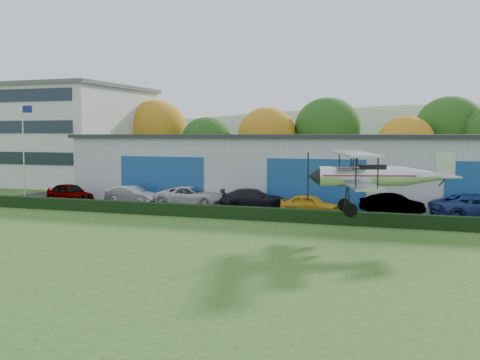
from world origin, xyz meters
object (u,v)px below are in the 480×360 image
(car_3, at_px, (254,199))
(biplane, at_px, (374,174))
(flagpole, at_px, (24,140))
(car_5, at_px, (392,204))
(car_2, at_px, (191,196))
(office_block, at_px, (45,135))
(car_6, at_px, (479,207))
(car_4, at_px, (310,204))
(hangar, at_px, (331,168))
(car_0, at_px, (70,193))
(car_1, at_px, (132,195))

(car_3, height_order, biplane, biplane)
(flagpole, distance_m, car_5, 30.46)
(car_3, bearing_deg, car_2, 72.75)
(office_block, height_order, flagpole, office_block)
(office_block, relative_size, car_6, 3.56)
(car_2, height_order, car_6, car_6)
(car_6, relative_size, biplane, 0.71)
(car_5, bearing_deg, car_3, 112.48)
(flagpole, distance_m, car_4, 25.59)
(car_2, xyz_separation_m, car_5, (14.36, 0.59, -0.04))
(flagpole, height_order, car_5, flagpole)
(hangar, bearing_deg, car_2, -141.90)
(hangar, xyz_separation_m, car_2, (-9.06, -7.11, -1.89))
(hangar, distance_m, car_5, 8.61)
(hangar, bearing_deg, biplane, -72.73)
(car_3, height_order, car_5, car_3)
(office_block, relative_size, car_0, 4.64)
(car_0, xyz_separation_m, car_5, (23.74, 2.17, -0.08))
(car_5, bearing_deg, flagpole, 109.08)
(car_3, bearing_deg, car_4, -130.76)
(car_0, bearing_deg, hangar, -43.33)
(office_block, distance_m, flagpole, 15.33)
(office_block, bearing_deg, flagpole, -58.03)
(office_block, relative_size, car_4, 5.29)
(office_block, height_order, car_1, office_block)
(car_5, bearing_deg, hangar, 59.20)
(car_2, height_order, biplane, biplane)
(car_0, xyz_separation_m, car_1, (4.90, 0.87, -0.06))
(office_block, relative_size, flagpole, 2.57)
(car_0, height_order, car_4, car_0)
(car_1, bearing_deg, biplane, -105.91)
(flagpole, relative_size, car_0, 1.80)
(car_4, height_order, biplane, biplane)
(office_block, xyz_separation_m, biplane, (38.20, -23.74, -1.84))
(car_1, distance_m, car_3, 9.40)
(office_block, distance_m, car_6, 46.12)
(office_block, distance_m, car_4, 37.01)
(car_4, relative_size, car_6, 0.67)
(car_3, relative_size, car_6, 0.83)
(car_3, bearing_deg, car_1, 75.89)
(hangar, height_order, flagpole, flagpole)
(car_6, height_order, biplane, biplane)
(hangar, height_order, car_5, hangar)
(hangar, distance_m, car_3, 8.30)
(flagpole, distance_m, car_2, 16.36)
(office_block, relative_size, biplane, 2.51)
(car_6, distance_m, biplane, 11.05)
(office_block, xyz_separation_m, car_2, (23.94, -14.13, -4.45))
(flagpole, xyz_separation_m, car_0, (6.44, -2.70, -3.98))
(flagpole, bearing_deg, car_3, -2.57)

